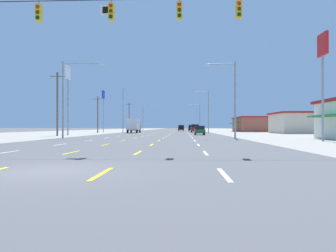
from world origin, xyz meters
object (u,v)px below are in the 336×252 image
at_px(streetlight_right_row_0, 232,94).
at_px(streetlight_left_row_2, 144,115).
at_px(streetlight_right_row_1, 207,109).
at_px(suv_far_right_mid, 195,128).
at_px(streetlight_left_row_0, 68,93).
at_px(suv_inner_right_far, 181,128).
at_px(pole_sign_left_row_1, 68,83).
at_px(pole_sign_left_row_2, 103,100).
at_px(hatchback_far_right_nearest, 200,130).
at_px(suv_far_right_midfar, 192,128).
at_px(streetlight_right_row_2, 199,115).
at_px(box_truck_far_left_near, 134,125).
at_px(streetlight_left_row_1, 124,108).
at_px(pole_sign_right_row_0, 323,59).

distance_m(streetlight_right_row_0, streetlight_left_row_2, 79.60).
xyz_separation_m(streetlight_right_row_1, streetlight_left_row_2, (-19.46, 38.60, -0.16)).
bearing_deg(streetlight_right_row_1, suv_far_right_mid, 127.36).
relative_size(streetlight_left_row_0, streetlight_left_row_2, 0.99).
xyz_separation_m(suv_inner_right_far, streetlight_left_row_0, (-13.11, -70.18, 4.39)).
bearing_deg(pole_sign_left_row_1, streetlight_right_row_1, 45.33).
relative_size(pole_sign_left_row_2, streetlight_right_row_1, 1.10).
relative_size(hatchback_far_right_nearest, pole_sign_left_row_1, 0.35).
height_order(pole_sign_left_row_1, streetlight_left_row_2, pole_sign_left_row_1).
bearing_deg(suv_far_right_midfar, hatchback_far_right_nearest, -89.83).
relative_size(pole_sign_left_row_2, streetlight_right_row_2, 1.13).
xyz_separation_m(hatchback_far_right_nearest, box_truck_far_left_near, (-13.96, 17.49, 1.05)).
height_order(hatchback_far_right_nearest, streetlight_left_row_0, streetlight_left_row_0).
bearing_deg(hatchback_far_right_nearest, suv_far_right_midfar, 90.17).
height_order(box_truck_far_left_near, streetlight_left_row_0, streetlight_left_row_0).
height_order(streetlight_left_row_2, streetlight_right_row_2, streetlight_right_row_2).
height_order(pole_sign_left_row_2, streetlight_right_row_1, pole_sign_left_row_2).
distance_m(suv_far_right_midfar, pole_sign_left_row_2, 29.78).
bearing_deg(hatchback_far_right_nearest, suv_far_right_mid, 89.69).
bearing_deg(pole_sign_left_row_2, streetlight_left_row_1, -45.57).
height_order(streetlight_left_row_1, streetlight_left_row_2, streetlight_left_row_1).
distance_m(suv_far_right_midfar, suv_inner_right_far, 8.44).
relative_size(suv_far_right_midfar, pole_sign_left_row_2, 0.45).
bearing_deg(suv_far_right_midfar, pole_sign_left_row_2, -144.11).
distance_m(streetlight_left_row_0, streetlight_left_row_2, 77.20).
relative_size(box_truck_far_left_near, streetlight_left_row_0, 0.79).
bearing_deg(pole_sign_left_row_1, suv_far_right_midfar, 66.19).
height_order(suv_far_right_midfar, streetlight_right_row_2, streetlight_right_row_2).
distance_m(box_truck_far_left_near, suv_far_right_midfar, 30.76).
xyz_separation_m(suv_far_right_mid, suv_far_right_midfar, (-0.27, 20.19, 0.00)).
relative_size(streetlight_left_row_1, streetlight_right_row_1, 1.07).
bearing_deg(streetlight_left_row_1, suv_far_right_mid, 12.01).
bearing_deg(box_truck_far_left_near, streetlight_right_row_2, 68.43).
height_order(suv_far_right_mid, streetlight_left_row_1, streetlight_left_row_1).
bearing_deg(pole_sign_left_row_1, streetlight_left_row_1, 79.20).
xyz_separation_m(suv_far_right_mid, streetlight_right_row_0, (2.69, -42.21, 4.13)).
relative_size(pole_sign_left_row_2, pole_sign_right_row_0, 1.05).
height_order(streetlight_left_row_1, streetlight_right_row_1, streetlight_left_row_1).
bearing_deg(suv_far_right_midfar, streetlight_left_row_2, 137.99).
bearing_deg(pole_sign_left_row_2, streetlight_left_row_0, -81.22).
bearing_deg(streetlight_left_row_1, streetlight_right_row_1, 0.00).
relative_size(box_truck_far_left_near, suv_inner_right_far, 1.47).
xyz_separation_m(pole_sign_left_row_1, streetlight_left_row_2, (4.95, 63.29, -3.05)).
bearing_deg(pole_sign_left_row_2, streetlight_right_row_2, 50.38).
bearing_deg(streetlight_left_row_2, pole_sign_left_row_2, -102.37).
xyz_separation_m(hatchback_far_right_nearest, streetlight_left_row_1, (-16.81, 21.16, 5.18)).
bearing_deg(box_truck_far_left_near, suv_inner_right_far, 73.32).
bearing_deg(hatchback_far_right_nearest, streetlight_right_row_2, 87.37).
distance_m(box_truck_far_left_near, streetlight_left_row_0, 35.21).
distance_m(streetlight_left_row_0, streetlight_right_row_1, 43.20).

